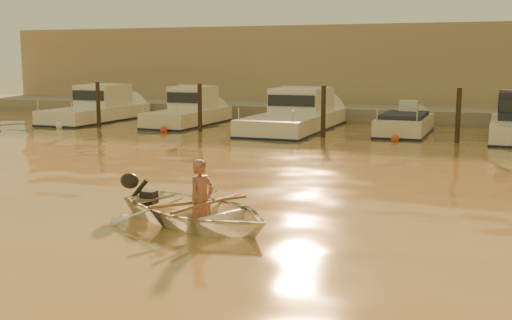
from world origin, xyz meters
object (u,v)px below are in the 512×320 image
at_px(moored_boat_2, 296,115).
at_px(moored_boat_3, 405,128).
at_px(moored_boat_0, 96,108).
at_px(dinghy, 198,212).
at_px(person, 202,200).
at_px(waterfront_building, 387,69).
at_px(moored_boat_1, 188,111).

xyz_separation_m(moored_boat_2, moored_boat_3, (4.60, 0.00, -0.40)).
bearing_deg(moored_boat_2, moored_boat_0, 180.00).
bearing_deg(dinghy, moored_boat_3, 16.63).
bearing_deg(person, waterfront_building, 24.65).
bearing_deg(moored_boat_0, moored_boat_1, 0.00).
bearing_deg(moored_boat_2, dinghy, -79.03).
height_order(person, moored_boat_1, moored_boat_1).
bearing_deg(person, dinghy, 90.00).
xyz_separation_m(moored_boat_1, moored_boat_3, (9.79, 0.00, -0.40)).
distance_m(moored_boat_0, waterfront_building, 16.50).
height_order(dinghy, moored_boat_0, moored_boat_0).
height_order(moored_boat_1, waterfront_building, waterfront_building).
bearing_deg(waterfront_building, person, -87.47).
bearing_deg(moored_boat_3, person, -95.15).
xyz_separation_m(moored_boat_0, waterfront_building, (12.17, 11.00, 1.77)).
relative_size(moored_boat_2, moored_boat_3, 1.65).
distance_m(moored_boat_1, waterfront_building, 13.25).
distance_m(person, moored_boat_3, 15.97).
bearing_deg(moored_boat_2, person, -78.73).
height_order(person, waterfront_building, waterfront_building).
height_order(moored_boat_1, moored_boat_3, moored_boat_1).
bearing_deg(moored_boat_3, moored_boat_0, 180.00).
bearing_deg(moored_boat_1, moored_boat_0, 180.00).
relative_size(moored_boat_2, waterfront_building, 0.19).
xyz_separation_m(dinghy, person, (0.09, -0.04, 0.23)).
height_order(dinghy, person, person).
distance_m(moored_boat_1, moored_boat_2, 5.19).
height_order(dinghy, moored_boat_3, moored_boat_3).
bearing_deg(dinghy, moored_boat_0, 62.01).
height_order(moored_boat_2, waterfront_building, waterfront_building).
relative_size(dinghy, moored_boat_1, 0.54).
bearing_deg(moored_boat_2, waterfront_building, 79.80).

